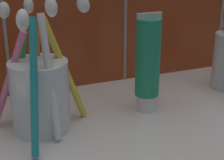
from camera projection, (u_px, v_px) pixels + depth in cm
name	position (u px, v px, depth cm)	size (l,w,h in cm)	color
sink_counter	(160.00, 128.00, 52.41)	(79.79, 35.30, 2.00)	silver
toothbrush_cup	(39.00, 90.00, 48.49)	(15.36, 15.05, 18.18)	silver
toothpaste_tube	(148.00, 64.00, 53.32)	(3.71, 3.53, 14.51)	white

